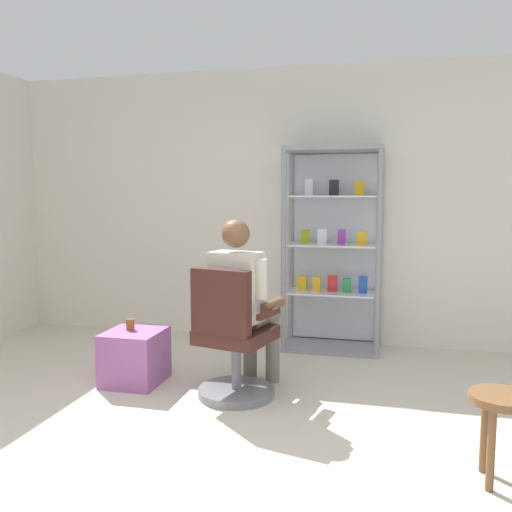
{
  "coord_description": "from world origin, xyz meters",
  "views": [
    {
      "loc": [
        0.88,
        -2.29,
        1.46
      ],
      "look_at": [
        -0.07,
        1.63,
        1.0
      ],
      "focal_mm": 37.48,
      "sensor_mm": 36.0,
      "label": 1
    }
  ],
  "objects_px": {
    "display_cabinet_main": "(333,248)",
    "seated_shopkeeper": "(243,298)",
    "tea_glass": "(130,325)",
    "office_chair": "(232,345)",
    "wooden_stool": "(501,413)",
    "storage_crate": "(135,357)"
  },
  "relations": [
    {
      "from": "display_cabinet_main",
      "to": "seated_shopkeeper",
      "type": "xyz_separation_m",
      "value": [
        -0.52,
        -1.32,
        -0.25
      ]
    },
    {
      "from": "seated_shopkeeper",
      "to": "tea_glass",
      "type": "bearing_deg",
      "value": -179.87
    },
    {
      "from": "office_chair",
      "to": "wooden_stool",
      "type": "height_order",
      "value": "office_chair"
    },
    {
      "from": "storage_crate",
      "to": "tea_glass",
      "type": "distance_m",
      "value": 0.25
    },
    {
      "from": "office_chair",
      "to": "display_cabinet_main",
      "type": "bearing_deg",
      "value": 69.21
    },
    {
      "from": "storage_crate",
      "to": "tea_glass",
      "type": "bearing_deg",
      "value": 157.74
    },
    {
      "from": "display_cabinet_main",
      "to": "wooden_stool",
      "type": "height_order",
      "value": "display_cabinet_main"
    },
    {
      "from": "display_cabinet_main",
      "to": "storage_crate",
      "type": "distance_m",
      "value": 2.08
    },
    {
      "from": "office_chair",
      "to": "tea_glass",
      "type": "bearing_deg",
      "value": 169.87
    },
    {
      "from": "display_cabinet_main",
      "to": "wooden_stool",
      "type": "relative_size",
      "value": 4.08
    },
    {
      "from": "display_cabinet_main",
      "to": "seated_shopkeeper",
      "type": "height_order",
      "value": "display_cabinet_main"
    },
    {
      "from": "display_cabinet_main",
      "to": "wooden_stool",
      "type": "distance_m",
      "value": 2.56
    },
    {
      "from": "seated_shopkeeper",
      "to": "tea_glass",
      "type": "distance_m",
      "value": 0.95
    },
    {
      "from": "display_cabinet_main",
      "to": "office_chair",
      "type": "height_order",
      "value": "display_cabinet_main"
    },
    {
      "from": "storage_crate",
      "to": "wooden_stool",
      "type": "distance_m",
      "value": 2.63
    },
    {
      "from": "office_chair",
      "to": "storage_crate",
      "type": "height_order",
      "value": "office_chair"
    },
    {
      "from": "storage_crate",
      "to": "wooden_stool",
      "type": "height_order",
      "value": "wooden_stool"
    },
    {
      "from": "office_chair",
      "to": "seated_shopkeeper",
      "type": "xyz_separation_m",
      "value": [
        0.04,
        0.16,
        0.32
      ]
    },
    {
      "from": "office_chair",
      "to": "wooden_stool",
      "type": "xyz_separation_m",
      "value": [
        1.63,
        -0.77,
        -0.03
      ]
    },
    {
      "from": "wooden_stool",
      "to": "display_cabinet_main",
      "type": "bearing_deg",
      "value": 115.41
    },
    {
      "from": "display_cabinet_main",
      "to": "seated_shopkeeper",
      "type": "bearing_deg",
      "value": -111.58
    },
    {
      "from": "storage_crate",
      "to": "seated_shopkeeper",
      "type": "bearing_deg",
      "value": 1.25
    }
  ]
}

